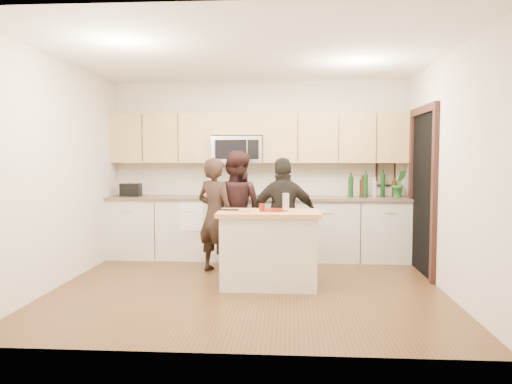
# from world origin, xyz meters

# --- Properties ---
(floor) EXTENTS (4.50, 4.50, 0.00)m
(floor) POSITION_xyz_m (0.00, 0.00, 0.00)
(floor) COLOR #52391C
(floor) RESTS_ON ground
(room_shell) EXTENTS (4.52, 4.02, 2.71)m
(room_shell) POSITION_xyz_m (0.00, 0.00, 1.73)
(room_shell) COLOR beige
(room_shell) RESTS_ON ground
(back_cabinetry) EXTENTS (4.50, 0.66, 0.94)m
(back_cabinetry) POSITION_xyz_m (0.00, 1.69, 0.47)
(back_cabinetry) COLOR beige
(back_cabinetry) RESTS_ON ground
(upper_cabinetry) EXTENTS (4.50, 0.33, 0.75)m
(upper_cabinetry) POSITION_xyz_m (0.03, 1.83, 1.84)
(upper_cabinetry) COLOR tan
(upper_cabinetry) RESTS_ON ground
(microwave) EXTENTS (0.76, 0.41, 0.40)m
(microwave) POSITION_xyz_m (-0.31, 1.80, 1.65)
(microwave) COLOR silver
(microwave) RESTS_ON ground
(doorway) EXTENTS (0.06, 1.25, 2.20)m
(doorway) POSITION_xyz_m (2.23, 0.90, 1.16)
(doorway) COLOR black
(doorway) RESTS_ON ground
(framed_picture) EXTENTS (0.30, 0.03, 0.38)m
(framed_picture) POSITION_xyz_m (1.95, 1.98, 1.28)
(framed_picture) COLOR black
(framed_picture) RESTS_ON ground
(dish_towel) EXTENTS (0.34, 0.60, 0.48)m
(dish_towel) POSITION_xyz_m (-0.95, 1.50, 0.80)
(dish_towel) COLOR white
(dish_towel) RESTS_ON ground
(island) EXTENTS (1.21, 0.71, 0.90)m
(island) POSITION_xyz_m (0.24, 0.06, 0.45)
(island) COLOR beige
(island) RESTS_ON ground
(red_plate) EXTENTS (0.34, 0.34, 0.02)m
(red_plate) POSITION_xyz_m (0.29, 0.12, 0.91)
(red_plate) COLOR maroon
(red_plate) RESTS_ON island
(box_grater) EXTENTS (0.09, 0.05, 0.22)m
(box_grater) POSITION_xyz_m (0.44, 0.06, 1.03)
(box_grater) COLOR silver
(box_grater) RESTS_ON red_plate
(drink_glass) EXTENTS (0.07, 0.07, 0.10)m
(drink_glass) POSITION_xyz_m (0.16, 0.01, 0.95)
(drink_glass) COLOR maroon
(drink_glass) RESTS_ON island
(cutting_board) EXTENTS (0.28, 0.17, 0.02)m
(cutting_board) POSITION_xyz_m (-0.12, -0.00, 0.91)
(cutting_board) COLOR tan
(cutting_board) RESTS_ON island
(tongs) EXTENTS (0.22, 0.03, 0.02)m
(tongs) POSITION_xyz_m (-0.22, -0.05, 0.93)
(tongs) COLOR black
(tongs) RESTS_ON cutting_board
(knife) EXTENTS (0.18, 0.02, 0.01)m
(knife) POSITION_xyz_m (-0.05, -0.04, 0.92)
(knife) COLOR silver
(knife) RESTS_ON cutting_board
(toaster) EXTENTS (0.29, 0.21, 0.20)m
(toaster) POSITION_xyz_m (-1.94, 1.67, 1.04)
(toaster) COLOR black
(toaster) RESTS_ON back_cabinetry
(bottle_cluster) EXTENTS (0.79, 0.28, 0.41)m
(bottle_cluster) POSITION_xyz_m (1.75, 1.72, 1.12)
(bottle_cluster) COLOR black
(bottle_cluster) RESTS_ON back_cabinetry
(orchid) EXTENTS (0.26, 0.22, 0.41)m
(orchid) POSITION_xyz_m (2.10, 1.72, 1.15)
(orchid) COLOR #2B6B2F
(orchid) RESTS_ON back_cabinetry
(woman_left) EXTENTS (0.66, 0.59, 1.53)m
(woman_left) POSITION_xyz_m (-0.51, 0.78, 0.76)
(woman_left) COLOR black
(woman_left) RESTS_ON ground
(woman_center) EXTENTS (0.96, 0.87, 1.62)m
(woman_center) POSITION_xyz_m (-0.25, 0.97, 0.81)
(woman_center) COLOR black
(woman_center) RESTS_ON ground
(woman_right) EXTENTS (0.94, 0.47, 1.53)m
(woman_right) POSITION_xyz_m (0.41, 0.61, 0.77)
(woman_right) COLOR black
(woman_right) RESTS_ON ground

